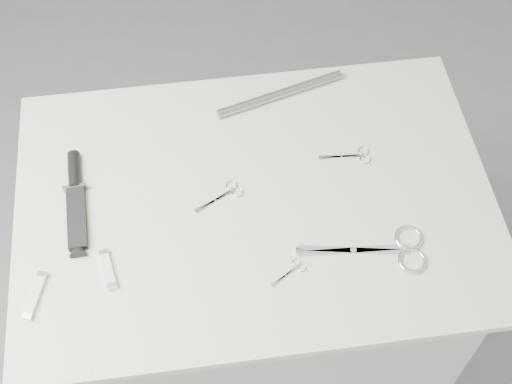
{
  "coord_description": "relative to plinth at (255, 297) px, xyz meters",
  "views": [
    {
      "loc": [
        -0.11,
        -0.82,
        2.16
      ],
      "look_at": [
        0.0,
        0.02,
        0.92
      ],
      "focal_mm": 50.0,
      "sensor_mm": 36.0,
      "label": 1
    }
  ],
  "objects": [
    {
      "name": "large_shears",
      "position": [
        0.25,
        -0.16,
        0.47
      ],
      "size": [
        0.26,
        0.11,
        0.01
      ],
      "rotation": [
        0.0,
        0.0,
        -0.12
      ],
      "color": "silver",
      "rests_on": "display_board"
    },
    {
      "name": "ground",
      "position": [
        0.0,
        0.0,
        -0.46
      ],
      "size": [
        4.0,
        4.0,
        0.01
      ],
      "primitive_type": "cube",
      "color": "gray",
      "rests_on": "ground"
    },
    {
      "name": "pocket_knife_a",
      "position": [
        -0.45,
        -0.17,
        0.48
      ],
      "size": [
        0.05,
        0.1,
        0.01
      ],
      "rotation": [
        0.0,
        0.0,
        1.28
      ],
      "color": "silver",
      "rests_on": "display_board"
    },
    {
      "name": "embroidery_scissors_b",
      "position": [
        0.23,
        0.08,
        0.47
      ],
      "size": [
        0.11,
        0.05,
        0.0
      ],
      "rotation": [
        0.0,
        0.0,
        -0.06
      ],
      "color": "silver",
      "rests_on": "display_board"
    },
    {
      "name": "sheathed_knife",
      "position": [
        -0.37,
        0.05,
        0.48
      ],
      "size": [
        0.06,
        0.24,
        0.03
      ],
      "rotation": [
        0.0,
        0.0,
        1.62
      ],
      "color": "black",
      "rests_on": "display_board"
    },
    {
      "name": "embroidery_scissors_a",
      "position": [
        -0.06,
        0.02,
        0.47
      ],
      "size": [
        0.11,
        0.07,
        0.0
      ],
      "rotation": [
        0.0,
        0.0,
        0.48
      ],
      "color": "silver",
      "rests_on": "display_board"
    },
    {
      "name": "display_board",
      "position": [
        0.0,
        0.0,
        0.46
      ],
      "size": [
        1.0,
        0.7,
        0.02
      ],
      "primitive_type": "cube",
      "color": "beige",
      "rests_on": "plinth"
    },
    {
      "name": "plinth",
      "position": [
        0.0,
        0.0,
        0.0
      ],
      "size": [
        0.9,
        0.6,
        0.9
      ],
      "primitive_type": "cube",
      "color": "#BABAB7",
      "rests_on": "ground"
    },
    {
      "name": "tiny_scissors",
      "position": [
        0.05,
        -0.18,
        0.47
      ],
      "size": [
        0.08,
        0.06,
        0.0
      ],
      "rotation": [
        0.0,
        0.0,
        0.56
      ],
      "color": "silver",
      "rests_on": "display_board"
    },
    {
      "name": "metal_rail",
      "position": [
        0.1,
        0.27,
        0.48
      ],
      "size": [
        0.3,
        0.1,
        0.02
      ],
      "primitive_type": "cylinder",
      "rotation": [
        0.0,
        1.57,
        0.28
      ],
      "color": "gray",
      "rests_on": "display_board"
    },
    {
      "name": "pocket_knife_b",
      "position": [
        -0.31,
        -0.13,
        0.48
      ],
      "size": [
        0.04,
        0.09,
        0.01
      ],
      "rotation": [
        0.0,
        0.0,
        1.77
      ],
      "color": "silver",
      "rests_on": "display_board"
    }
  ]
}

